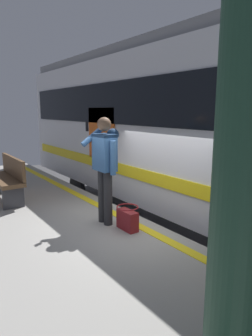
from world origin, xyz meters
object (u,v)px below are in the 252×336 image
(train_carriage, at_px, (223,125))
(bench, at_px, (8,177))
(station_column, at_px, (246,109))
(passenger, at_px, (105,162))
(handbag, at_px, (127,219))

(train_carriage, height_order, bench, train_carriage)
(train_carriage, bearing_deg, bench, 54.39)
(station_column, xyz_separation_m, bench, (5.19, 0.24, -1.36))
(passenger, bearing_deg, train_carriage, -96.49)
(handbag, xyz_separation_m, station_column, (-2.50, 0.87, 1.67))
(train_carriage, relative_size, bench, 8.94)
(train_carriage, relative_size, handbag, 34.67)
(train_carriage, distance_m, handbag, 2.79)
(handbag, xyz_separation_m, bench, (2.69, 1.11, 0.31))
(handbag, height_order, station_column, station_column)
(passenger, height_order, handbag, passenger)
(passenger, distance_m, bench, 2.51)
(passenger, height_order, bench, passenger)
(station_column, bearing_deg, handbag, -19.19)
(station_column, bearing_deg, bench, 2.65)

